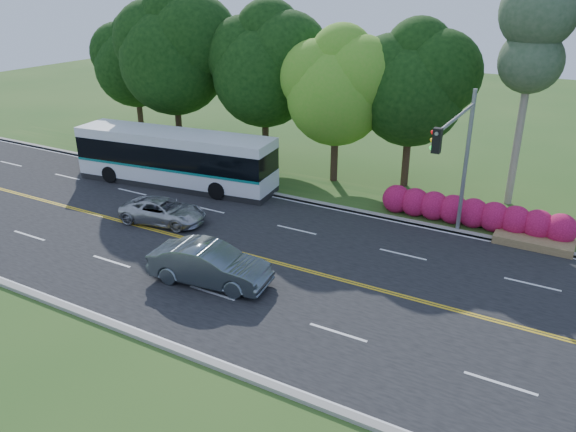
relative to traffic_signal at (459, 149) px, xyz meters
The scene contains 12 objects.
ground 9.65m from the traffic_signal, 140.23° to the right, with size 120.00×120.00×0.00m, color #2A541C.
road 9.65m from the traffic_signal, 140.23° to the right, with size 60.00×14.00×0.02m, color black.
curb_north 8.15m from the traffic_signal, 164.96° to the left, with size 60.00×0.30×0.15m, color gray.
curb_south 14.86m from the traffic_signal, 117.35° to the right, with size 60.00×0.30×0.15m, color gray.
grass_verge 8.74m from the traffic_signal, 151.03° to the left, with size 60.00×4.00×0.10m, color #2A541C.
lane_markings 9.71m from the traffic_signal, 140.63° to the right, with size 57.60×13.82×0.00m.
tree_row 13.61m from the traffic_signal, 150.00° to the left, with size 44.70×9.10×13.84m.
bougainvillea_hedge 4.86m from the traffic_signal, 75.94° to the left, with size 9.50×2.25×1.50m.
traffic_signal is the anchor object (origin of this frame).
transit_bus 16.82m from the traffic_signal, behind, with size 12.60×4.15×3.24m.
sedan 11.81m from the traffic_signal, 132.46° to the right, with size 1.75×5.02×1.66m, color slate.
suv 14.63m from the traffic_signal, 161.70° to the right, with size 2.03×4.41×1.23m, color #B0B2B5.
Camera 1 is at (11.64, -18.84, 11.53)m, focal length 35.00 mm.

